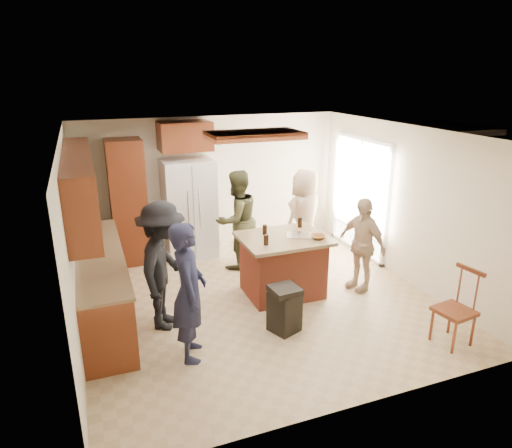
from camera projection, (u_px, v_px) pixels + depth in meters
name	position (u px, v px, depth m)	size (l,w,h in m)	color
room_shell	(426.00, 192.00, 9.53)	(8.00, 5.20, 5.00)	tan
person_front_left	(189.00, 292.00, 5.28)	(0.62, 0.45, 1.70)	#1C1E39
person_behind_left	(237.00, 220.00, 7.78)	(0.84, 0.52, 1.72)	#3F4025
person_behind_right	(304.00, 216.00, 8.04)	(0.82, 0.54, 1.69)	tan
person_side_right	(361.00, 244.00, 7.03)	(0.87, 0.45, 1.49)	tan
person_counter	(163.00, 266.00, 5.93)	(1.12, 0.52, 1.74)	black
left_cabinetry	(95.00, 252.00, 6.18)	(0.64, 3.00, 2.30)	maroon
back_wall_units	(143.00, 186.00, 7.94)	(1.80, 0.60, 2.45)	maroon
refrigerator	(189.00, 209.00, 8.29)	(0.90, 0.76, 1.80)	white
kitchen_island	(283.00, 265.00, 6.94)	(1.28, 1.03, 0.93)	#A04029
island_items	(299.00, 234.00, 6.79)	(0.98, 0.73, 0.15)	silver
trash_bin	(284.00, 309.00, 5.98)	(0.44, 0.44, 0.63)	black
spindle_chair	(456.00, 311.00, 5.66)	(0.47, 0.47, 0.99)	maroon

